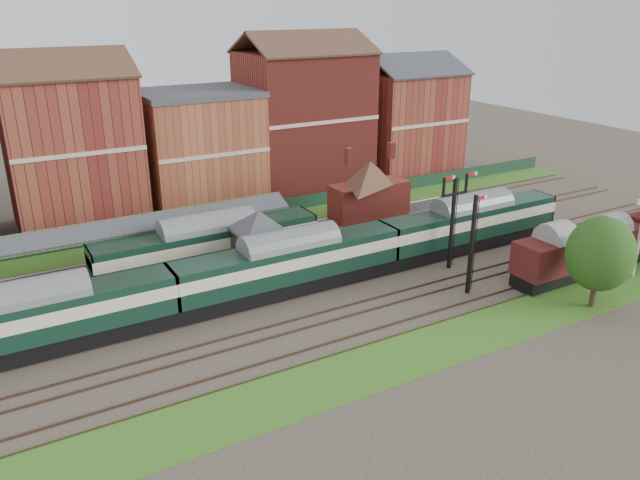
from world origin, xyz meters
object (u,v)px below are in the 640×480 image
semaphore_bracket (453,217)px  dmu_train (290,263)px  signal_box (260,244)px  platform_railcar (209,246)px  goods_van_a (553,257)px

semaphore_bracket → dmu_train: (-14.01, 2.50, -2.14)m
signal_box → semaphore_bracket: size_ratio=0.73×
signal_box → platform_railcar: 4.58m
semaphore_bracket → signal_box: bearing=159.1°
signal_box → goods_van_a: 23.46m
platform_railcar → dmu_train: bearing=-57.2°
signal_box → semaphore_bracket: (15.04, -5.75, 1.44)m
semaphore_bracket → dmu_train: 14.39m
platform_railcar → goods_van_a: 27.86m
signal_box → goods_van_a: bearing=-31.5°
signal_box → dmu_train: size_ratio=0.11×
dmu_train → platform_railcar: 7.73m
platform_railcar → goods_van_a: size_ratio=2.84×
semaphore_bracket → goods_van_a: (4.95, -6.50, -2.35)m
signal_box → platform_railcar: (-3.16, 3.25, -0.65)m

